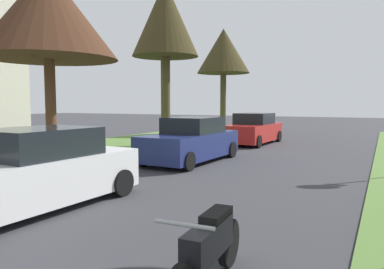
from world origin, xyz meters
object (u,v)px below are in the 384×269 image
Objects in this scene: parked_motorcycle at (209,248)px; street_tree_left_far at (223,52)px; parked_sedan_red at (253,130)px; parked_sedan_navy at (191,141)px; parked_sedan_white at (33,172)px; street_tree_left_mid_a at (48,14)px; street_tree_left_mid_b at (165,21)px.

street_tree_left_far is at bearing 112.70° from parked_motorcycle.
parked_motorcycle is (7.96, -19.02, -4.98)m from street_tree_left_far.
parked_sedan_navy is at bearing -90.72° from parked_sedan_red.
parked_sedan_red is (3.59, -4.46, -4.74)m from street_tree_left_far.
parked_sedan_red is at bearing 89.81° from parked_sedan_white.
street_tree_left_mid_b is at bearing 88.40° from street_tree_left_mid_a.
parked_sedan_red is (3.62, 9.71, -4.19)m from street_tree_left_mid_a.
parked_sedan_red is at bearing 41.08° from street_tree_left_mid_b.
parked_sedan_white and parked_sedan_navy have the same top height.
street_tree_left_mid_b is 7.24m from parked_sedan_navy.
street_tree_left_mid_a reaches higher than parked_sedan_red.
street_tree_left_mid_a is 1.42× the size of parked_sedan_white.
street_tree_left_mid_b is (0.19, 6.72, 1.09)m from street_tree_left_mid_a.
parked_sedan_white is 6.65m from parked_sedan_navy.
parked_sedan_white is (3.55, -17.76, -4.74)m from street_tree_left_far.
parked_motorcycle is at bearing -31.25° from street_tree_left_mid_a.
parked_sedan_white is 1.00× the size of parked_sedan_navy.
street_tree_left_far reaches higher than parked_sedan_white.
street_tree_left_mid_b reaches higher than parked_motorcycle.
street_tree_left_far reaches higher than parked_sedan_navy.
parked_sedan_red is (0.04, 13.29, 0.00)m from parked_sedan_white.
parked_motorcycle is (7.99, -4.85, -4.43)m from street_tree_left_mid_a.
street_tree_left_mid_b is 6.97m from parked_sedan_red.
parked_sedan_navy is at bearing -47.47° from street_tree_left_mid_b.
street_tree_left_far reaches higher than parked_sedan_red.
street_tree_left_mid_b is at bearing -88.76° from street_tree_left_far.
street_tree_left_mid_b is 1.76× the size of parked_sedan_white.
parked_sedan_white reaches higher than parked_motorcycle.
street_tree_left_far is 3.38× the size of parked_motorcycle.
parked_motorcycle is (4.37, -14.56, -0.24)m from parked_sedan_red.
street_tree_left_mid_a is 6.57m from parked_sedan_white.
parked_sedan_white is (3.58, -3.58, -4.19)m from street_tree_left_mid_a.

